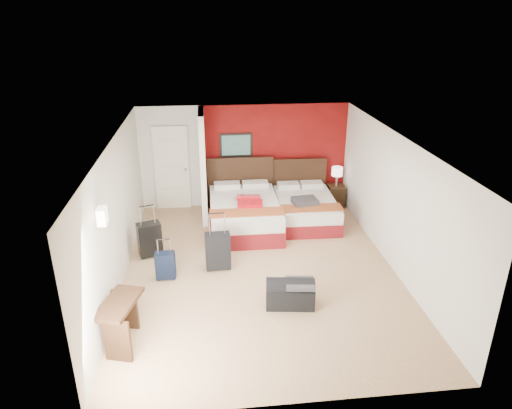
{
  "coord_description": "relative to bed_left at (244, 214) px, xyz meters",
  "views": [
    {
      "loc": [
        -0.91,
        -7.51,
        4.52
      ],
      "look_at": [
        0.01,
        0.8,
        1.0
      ],
      "focal_mm": 32.45,
      "sensor_mm": 36.0,
      "label": 1
    }
  ],
  "objects": [
    {
      "name": "nightstand",
      "position": [
        2.35,
        1.0,
        -0.06
      ],
      "size": [
        0.4,
        0.4,
        0.54
      ],
      "primitive_type": "cube",
      "rotation": [
        0.0,
        0.0,
        0.03
      ],
      "color": "black",
      "rests_on": "ground"
    },
    {
      "name": "suitcase_black",
      "position": [
        -1.97,
        -1.07,
        0.01
      ],
      "size": [
        0.51,
        0.4,
        0.67
      ],
      "primitive_type": "cube",
      "rotation": [
        0.0,
        0.0,
        0.31
      ],
      "color": "black",
      "rests_on": "ground"
    },
    {
      "name": "suitcase_charcoal",
      "position": [
        -0.65,
        -1.71,
        0.02
      ],
      "size": [
        0.47,
        0.31,
        0.68
      ],
      "primitive_type": "cube",
      "rotation": [
        0.0,
        0.0,
        0.04
      ],
      "color": "black",
      "rests_on": "ground"
    },
    {
      "name": "duffel_bag",
      "position": [
        0.49,
        -3.03,
        -0.13
      ],
      "size": [
        0.84,
        0.52,
        0.4
      ],
      "primitive_type": "cube",
      "rotation": [
        0.0,
        0.0,
        -0.13
      ],
      "color": "black",
      "rests_on": "ground"
    },
    {
      "name": "partition_wall",
      "position": [
        -0.87,
        0.76,
        0.92
      ],
      "size": [
        0.12,
        1.2,
        2.5
      ],
      "primitive_type": "cube",
      "color": "silver",
      "rests_on": "ground"
    },
    {
      "name": "table_lamp",
      "position": [
        2.35,
        1.0,
        0.45
      ],
      "size": [
        0.33,
        0.33,
        0.47
      ],
      "primitive_type": "cylinder",
      "rotation": [
        0.0,
        0.0,
        -0.27
      ],
      "color": "white",
      "rests_on": "nightstand"
    },
    {
      "name": "room_walls",
      "position": [
        -1.28,
        -0.43,
        0.93
      ],
      "size": [
        5.02,
        6.52,
        2.5
      ],
      "color": "silver",
      "rests_on": "ground"
    },
    {
      "name": "red_accent_panel",
      "position": [
        0.88,
        1.38,
        0.92
      ],
      "size": [
        3.5,
        0.04,
        2.5
      ],
      "primitive_type": "cube",
      "color": "maroon",
      "rests_on": "ground"
    },
    {
      "name": "entry_door",
      "position": [
        -1.62,
        1.35,
        0.7
      ],
      "size": [
        0.82,
        0.06,
        2.05
      ],
      "primitive_type": "cube",
      "color": "silver",
      "rests_on": "ground"
    },
    {
      "name": "bed_right",
      "position": [
        1.43,
        0.2,
        -0.05
      ],
      "size": [
        1.36,
        1.9,
        0.56
      ],
      "primitive_type": "cube",
      "rotation": [
        0.0,
        0.0,
        -0.03
      ],
      "color": "white",
      "rests_on": "ground"
    },
    {
      "name": "bed_left",
      "position": [
        0.0,
        0.0,
        0.0
      ],
      "size": [
        1.53,
        2.17,
        0.65
      ],
      "primitive_type": "cube",
      "rotation": [
        0.0,
        0.0,
        -0.0
      ],
      "color": "silver",
      "rests_on": "ground"
    },
    {
      "name": "jacket_bundle",
      "position": [
        1.33,
        -0.1,
        0.3
      ],
      "size": [
        0.58,
        0.48,
        0.13
      ],
      "primitive_type": "cube",
      "rotation": [
        0.0,
        0.0,
        0.11
      ],
      "color": "#3C3B41",
      "rests_on": "bed_right"
    },
    {
      "name": "red_suitcase_open",
      "position": [
        0.1,
        -0.1,
        0.37
      ],
      "size": [
        0.61,
        0.79,
        0.09
      ],
      "primitive_type": "cube",
      "rotation": [
        0.0,
        0.0,
        -0.11
      ],
      "color": "#B20F19",
      "rests_on": "bed_left"
    },
    {
      "name": "ground",
      "position": [
        0.13,
        -1.85,
        -0.33
      ],
      "size": [
        6.5,
        6.5,
        0.0
      ],
      "primitive_type": "plane",
      "color": "tan",
      "rests_on": "ground"
    },
    {
      "name": "jacket_draped",
      "position": [
        0.64,
        -3.08,
        0.11
      ],
      "size": [
        0.51,
        0.44,
        0.06
      ],
      "primitive_type": "cube",
      "rotation": [
        0.0,
        0.0,
        -0.13
      ],
      "color": "#3A3A3F",
      "rests_on": "duffel_bag"
    },
    {
      "name": "desk",
      "position": [
        -2.11,
        -3.7,
        0.03
      ],
      "size": [
        0.65,
        0.95,
        0.72
      ],
      "primitive_type": "cube",
      "rotation": [
        0.0,
        0.0,
        -0.27
      ],
      "color": "#311C10",
      "rests_on": "ground"
    },
    {
      "name": "suitcase_navy",
      "position": [
        -1.61,
        -1.97,
        -0.08
      ],
      "size": [
        0.36,
        0.22,
        0.49
      ],
      "primitive_type": "cube",
      "rotation": [
        0.0,
        0.0,
        0.0
      ],
      "color": "black",
      "rests_on": "ground"
    }
  ]
}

